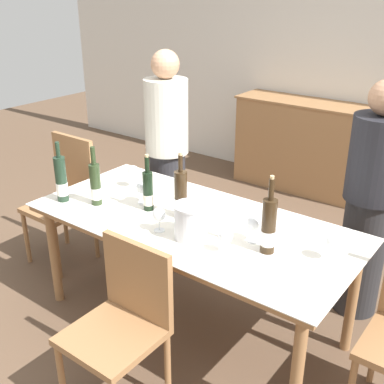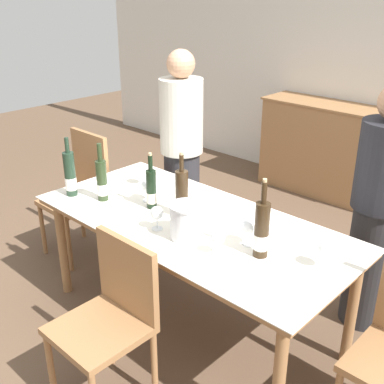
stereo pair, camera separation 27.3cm
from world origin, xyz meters
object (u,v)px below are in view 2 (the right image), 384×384
object	(u,v)px
wine_bottle_0	(151,190)
wine_bottle_3	(102,181)
wine_bottle_2	(181,195)
chair_left_end	(82,187)
wine_bottle_1	(70,175)
person_guest_left	(378,213)
wine_glass_4	(250,227)
wine_glass_0	(326,249)
dining_table	(192,230)
sideboard_cabinet	(336,152)
wine_glass_3	(218,238)
wine_glass_1	(157,214)
person_host	(182,153)
ice_bucket	(187,220)
wine_glass_2	(148,186)
wine_bottle_4	(262,231)
wine_glass_5	(142,170)
chair_near_front	(112,312)

from	to	relation	value
wine_bottle_0	wine_bottle_3	bearing A→B (deg)	-156.80
wine_bottle_0	wine_bottle_2	bearing A→B (deg)	10.42
chair_left_end	wine_bottle_1	bearing A→B (deg)	-39.18
wine_bottle_3	person_guest_left	distance (m)	1.69
wine_glass_4	wine_glass_0	bearing A→B (deg)	9.01
wine_bottle_3	person_guest_left	size ratio (longest dim) A/B	0.25
dining_table	wine_bottle_1	world-z (taller)	wine_bottle_1
dining_table	wine_bottle_3	bearing A→B (deg)	-163.83
sideboard_cabinet	wine_bottle_3	size ratio (longest dim) A/B	4.19
wine_glass_0	wine_glass_3	size ratio (longest dim) A/B	1.15
sideboard_cabinet	wine_glass_3	xyz separation A→B (m)	(0.70, -2.64, 0.36)
wine_bottle_3	sideboard_cabinet	bearing A→B (deg)	84.19
dining_table	wine_glass_4	distance (m)	0.45
wine_glass_1	wine_glass_3	distance (m)	0.42
person_host	wine_glass_4	bearing A→B (deg)	-30.43
ice_bucket	wine_bottle_1	size ratio (longest dim) A/B	0.50
ice_bucket	wine_glass_3	xyz separation A→B (m)	(0.24, -0.02, -0.01)
sideboard_cabinet	wine_bottle_0	world-z (taller)	wine_bottle_0
wine_bottle_2	wine_glass_2	distance (m)	0.31
sideboard_cabinet	wine_bottle_4	bearing A→B (deg)	-70.91
sideboard_cabinet	wine_glass_3	world-z (taller)	sideboard_cabinet
wine_bottle_1	wine_bottle_2	bearing A→B (deg)	19.92
wine_bottle_0	wine_bottle_4	bearing A→B (deg)	-0.39
chair_left_end	sideboard_cabinet	bearing A→B (deg)	68.70
wine_glass_2	wine_glass_4	bearing A→B (deg)	-0.25
wine_glass_0	wine_glass_1	distance (m)	0.93
wine_glass_0	wine_glass_2	world-z (taller)	wine_glass_0
wine_bottle_0	person_host	distance (m)	0.88
wine_glass_5	person_guest_left	xyz separation A→B (m)	(1.39, 0.62, -0.08)
ice_bucket	wine_bottle_1	world-z (taller)	wine_bottle_1
wine_bottle_2	chair_near_front	distance (m)	0.79
wine_glass_5	person_host	xyz separation A→B (m)	(-0.15, 0.54, -0.05)
chair_near_front	person_host	xyz separation A→B (m)	(-0.87, 1.38, 0.28)
wine_glass_4	person_guest_left	world-z (taller)	person_guest_left
ice_bucket	chair_near_front	world-z (taller)	ice_bucket
wine_glass_1	wine_glass_2	xyz separation A→B (m)	(-0.32, 0.22, 0.01)
person_guest_left	dining_table	bearing A→B (deg)	-134.95
wine_glass_5	chair_left_end	xyz separation A→B (m)	(-0.65, -0.07, -0.30)
chair_near_front	person_host	size ratio (longest dim) A/B	0.56
wine_glass_4	person_host	world-z (taller)	person_host
wine_glass_4	wine_bottle_4	bearing A→B (deg)	-26.00
person_host	person_guest_left	distance (m)	1.55
wine_bottle_1	chair_left_end	distance (m)	0.66
wine_bottle_0	chair_left_end	bearing A→B (deg)	172.08
wine_glass_0	person_host	xyz separation A→B (m)	(-1.59, 0.63, -0.05)
wine_glass_5	dining_table	bearing A→B (deg)	-14.57
sideboard_cabinet	chair_left_end	size ratio (longest dim) A/B	1.63
wine_bottle_2	person_host	distance (m)	0.98
wine_bottle_2	person_guest_left	xyz separation A→B (m)	(0.86, 0.78, -0.11)
wine_bottle_0	dining_table	bearing A→B (deg)	8.24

